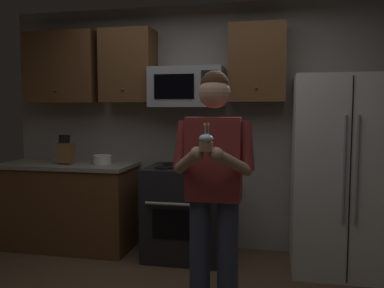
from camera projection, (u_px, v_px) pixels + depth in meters
The scene contains 10 objects.
wall_back at pixel (206, 128), 4.31m from camera, with size 4.40×0.10×2.60m, color gray.
oven_range at pixel (185, 212), 4.03m from camera, with size 0.76×0.70×0.93m.
microwave at pixel (187, 87), 4.04m from camera, with size 0.74×0.41×0.40m.
refrigerator at pixel (343, 174), 3.65m from camera, with size 0.90×0.75×1.80m.
cabinet_row_upper at pixel (135, 66), 4.19m from camera, with size 2.78×0.36×0.76m.
counter_left at pixel (69, 205), 4.32m from camera, with size 1.44×0.66×0.92m.
knife_block at pixel (66, 153), 4.22m from camera, with size 0.16×0.15×0.32m.
bowl_large_white at pixel (102, 159), 4.21m from camera, with size 0.21×0.21×0.09m.
person at pixel (214, 181), 2.78m from camera, with size 0.60×0.48×1.76m.
cupcake at pixel (206, 142), 2.43m from camera, with size 0.09×0.09×0.17m.
Camera 1 is at (0.73, -2.50, 1.49)m, focal length 37.16 mm.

